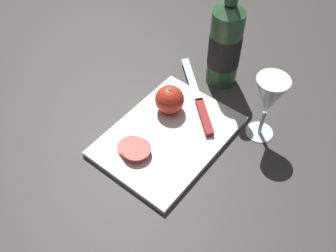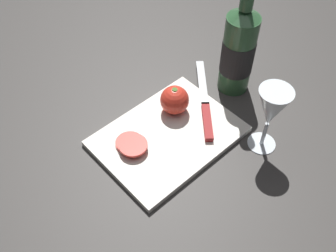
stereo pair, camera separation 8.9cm
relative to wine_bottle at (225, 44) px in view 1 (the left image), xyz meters
name	(u,v)px [view 1 (the left image)]	position (x,y,z in m)	size (l,w,h in m)	color
ground_plane	(169,117)	(0.19, -0.02, -0.12)	(3.00, 3.00, 0.00)	#383533
cutting_board	(168,136)	(0.25, 0.02, -0.11)	(0.32, 0.24, 0.01)	silver
wine_bottle	(225,44)	(0.00, 0.00, 0.00)	(0.08, 0.08, 0.33)	#2D5633
wine_glass	(269,99)	(0.10, 0.18, 0.00)	(0.07, 0.07, 0.17)	silver
whole_tomato	(170,100)	(0.18, -0.03, -0.07)	(0.07, 0.07, 0.07)	red
knife	(201,109)	(0.14, 0.03, -0.10)	(0.20, 0.22, 0.01)	silver
tomato_slice_stack_near	(134,149)	(0.33, -0.01, -0.10)	(0.07, 0.08, 0.02)	red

